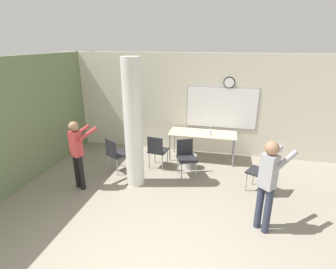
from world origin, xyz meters
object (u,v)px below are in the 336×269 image
(chair_table_left, at_px, (157,149))
(folding_table, at_px, (203,135))
(chair_near_pillar, at_px, (116,153))
(person_playing_side, at_px, (268,180))
(chair_mid_room, at_px, (263,170))
(chair_table_front, at_px, (186,155))
(bottle_on_table, at_px, (210,132))
(person_watching_back, at_px, (78,150))

(chair_table_left, bearing_deg, folding_table, 36.99)
(chair_near_pillar, bearing_deg, person_playing_side, -23.56)
(folding_table, relative_size, person_playing_side, 1.10)
(chair_mid_room, relative_size, chair_table_front, 1.00)
(folding_table, relative_size, chair_table_left, 2.06)
(chair_table_front, bearing_deg, person_playing_side, -46.12)
(chair_near_pillar, bearing_deg, chair_table_front, 7.36)
(chair_near_pillar, bearing_deg, chair_mid_room, -3.31)
(folding_table, height_order, chair_mid_room, chair_mid_room)
(bottle_on_table, distance_m, person_watching_back, 3.31)
(person_watching_back, bearing_deg, person_playing_side, -8.41)
(person_watching_back, bearing_deg, bottle_on_table, 36.62)
(chair_table_front, bearing_deg, folding_table, 74.14)
(folding_table, xyz_separation_m, chair_table_front, (-0.28, -1.00, -0.20))
(chair_table_front, height_order, chair_table_left, same)
(chair_mid_room, height_order, person_watching_back, person_watching_back)
(bottle_on_table, bearing_deg, person_playing_side, -66.41)
(chair_table_front, bearing_deg, chair_near_pillar, -172.64)
(folding_table, relative_size, chair_near_pillar, 2.06)
(chair_near_pillar, distance_m, person_playing_side, 3.64)
(chair_mid_room, relative_size, chair_near_pillar, 1.00)
(folding_table, bearing_deg, chair_mid_room, -45.05)
(chair_table_front, bearing_deg, chair_mid_room, -13.84)
(person_watching_back, bearing_deg, chair_near_pillar, 62.73)
(person_playing_side, relative_size, person_watching_back, 1.06)
(chair_table_left, bearing_deg, person_playing_side, -38.20)
(chair_near_pillar, distance_m, chair_table_left, 1.03)
(bottle_on_table, distance_m, chair_table_front, 1.05)
(person_playing_side, xyz_separation_m, person_watching_back, (-3.76, 0.56, -0.06))
(chair_table_left, bearing_deg, bottle_on_table, 27.82)
(chair_table_left, bearing_deg, chair_near_pillar, -155.72)
(person_playing_side, height_order, person_watching_back, person_playing_side)
(chair_mid_room, bearing_deg, chair_table_front, 166.16)
(folding_table, distance_m, chair_mid_room, 2.01)
(folding_table, distance_m, person_playing_side, 2.98)
(chair_table_front, relative_size, person_watching_back, 0.57)
(bottle_on_table, height_order, person_watching_back, person_watching_back)
(chair_near_pillar, bearing_deg, chair_table_left, 24.28)
(chair_table_front, bearing_deg, person_watching_back, -152.94)
(chair_table_front, xyz_separation_m, person_watching_back, (-2.17, -1.11, 0.39))
(chair_mid_room, bearing_deg, folding_table, 134.95)
(bottle_on_table, xyz_separation_m, chair_table_left, (-1.26, -0.67, -0.33))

